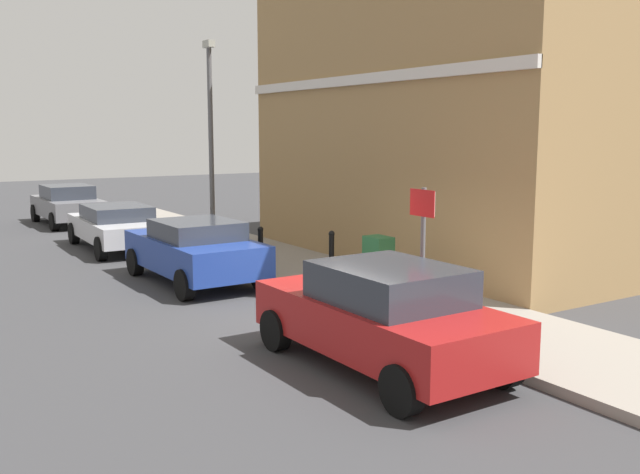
{
  "coord_description": "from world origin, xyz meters",
  "views": [
    {
      "loc": [
        -6.68,
        -10.47,
        3.37
      ],
      "look_at": [
        0.97,
        1.61,
        1.2
      ],
      "focal_mm": 39.6,
      "sensor_mm": 36.0,
      "label": 1
    }
  ],
  "objects_px": {
    "street_sign": "(423,236)",
    "lamppost": "(211,133)",
    "car_silver": "(117,225)",
    "bollard_near_cabinet": "(332,252)",
    "bollard_far_kerb": "(261,247)",
    "utility_cabinet": "(378,267)",
    "car_blue": "(195,250)",
    "car_grey": "(68,204)",
    "car_red": "(383,315)"
  },
  "relations": [
    {
      "from": "street_sign",
      "to": "car_red",
      "type": "bearing_deg",
      "value": -147.22
    },
    {
      "from": "street_sign",
      "to": "lamppost",
      "type": "relative_size",
      "value": 0.4
    },
    {
      "from": "street_sign",
      "to": "utility_cabinet",
      "type": "bearing_deg",
      "value": 70.5
    },
    {
      "from": "bollard_near_cabinet",
      "to": "street_sign",
      "type": "bearing_deg",
      "value": -102.34
    },
    {
      "from": "car_silver",
      "to": "car_grey",
      "type": "xyz_separation_m",
      "value": [
        0.07,
        6.28,
        0.06
      ]
    },
    {
      "from": "car_silver",
      "to": "lamppost",
      "type": "relative_size",
      "value": 0.76
    },
    {
      "from": "car_silver",
      "to": "lamppost",
      "type": "height_order",
      "value": "lamppost"
    },
    {
      "from": "car_blue",
      "to": "utility_cabinet",
      "type": "distance_m",
      "value": 4.29
    },
    {
      "from": "car_blue",
      "to": "bollard_near_cabinet",
      "type": "relative_size",
      "value": 3.95
    },
    {
      "from": "street_sign",
      "to": "lamppost",
      "type": "distance_m",
      "value": 10.34
    },
    {
      "from": "car_red",
      "to": "lamppost",
      "type": "relative_size",
      "value": 0.73
    },
    {
      "from": "street_sign",
      "to": "bollard_near_cabinet",
      "type": "bearing_deg",
      "value": 77.66
    },
    {
      "from": "utility_cabinet",
      "to": "bollard_far_kerb",
      "type": "height_order",
      "value": "utility_cabinet"
    },
    {
      "from": "car_silver",
      "to": "bollard_near_cabinet",
      "type": "height_order",
      "value": "car_silver"
    },
    {
      "from": "car_red",
      "to": "street_sign",
      "type": "relative_size",
      "value": 1.81
    },
    {
      "from": "car_blue",
      "to": "lamppost",
      "type": "xyz_separation_m",
      "value": [
        2.37,
        4.4,
        2.56
      ]
    },
    {
      "from": "car_red",
      "to": "car_blue",
      "type": "relative_size",
      "value": 1.01
    },
    {
      "from": "car_silver",
      "to": "lamppost",
      "type": "xyz_separation_m",
      "value": [
        2.52,
        -0.99,
        2.62
      ]
    },
    {
      "from": "bollard_far_kerb",
      "to": "lamppost",
      "type": "relative_size",
      "value": 0.18
    },
    {
      "from": "car_blue",
      "to": "lamppost",
      "type": "height_order",
      "value": "lamppost"
    },
    {
      "from": "car_grey",
      "to": "utility_cabinet",
      "type": "bearing_deg",
      "value": -171.41
    },
    {
      "from": "lamppost",
      "to": "bollard_near_cabinet",
      "type": "bearing_deg",
      "value": -88.73
    },
    {
      "from": "car_red",
      "to": "car_silver",
      "type": "relative_size",
      "value": 0.95
    },
    {
      "from": "car_blue",
      "to": "utility_cabinet",
      "type": "bearing_deg",
      "value": -146.95
    },
    {
      "from": "car_blue",
      "to": "car_silver",
      "type": "xyz_separation_m",
      "value": [
        -0.15,
        5.39,
        -0.06
      ]
    },
    {
      "from": "car_silver",
      "to": "street_sign",
      "type": "distance_m",
      "value": 11.35
    },
    {
      "from": "car_red",
      "to": "bollard_near_cabinet",
      "type": "relative_size",
      "value": 4.0
    },
    {
      "from": "bollard_near_cabinet",
      "to": "street_sign",
      "type": "distance_m",
      "value": 4.27
    },
    {
      "from": "car_silver",
      "to": "bollard_far_kerb",
      "type": "height_order",
      "value": "car_silver"
    },
    {
      "from": "car_red",
      "to": "bollard_far_kerb",
      "type": "distance_m",
      "value": 6.69
    },
    {
      "from": "car_blue",
      "to": "bollard_near_cabinet",
      "type": "height_order",
      "value": "car_blue"
    },
    {
      "from": "car_red",
      "to": "street_sign",
      "type": "distance_m",
      "value": 2.08
    },
    {
      "from": "car_grey",
      "to": "utility_cabinet",
      "type": "relative_size",
      "value": 3.59
    },
    {
      "from": "car_blue",
      "to": "lamppost",
      "type": "relative_size",
      "value": 0.72
    },
    {
      "from": "car_red",
      "to": "utility_cabinet",
      "type": "distance_m",
      "value": 4.02
    },
    {
      "from": "car_grey",
      "to": "lamppost",
      "type": "distance_m",
      "value": 8.09
    },
    {
      "from": "utility_cabinet",
      "to": "street_sign",
      "type": "relative_size",
      "value": 0.5
    },
    {
      "from": "car_blue",
      "to": "bollard_far_kerb",
      "type": "bearing_deg",
      "value": -101.57
    },
    {
      "from": "car_blue",
      "to": "car_silver",
      "type": "relative_size",
      "value": 0.94
    },
    {
      "from": "bollard_near_cabinet",
      "to": "bollard_far_kerb",
      "type": "relative_size",
      "value": 1.0
    },
    {
      "from": "car_blue",
      "to": "utility_cabinet",
      "type": "height_order",
      "value": "car_blue"
    },
    {
      "from": "utility_cabinet",
      "to": "bollard_far_kerb",
      "type": "xyz_separation_m",
      "value": [
        -0.91,
        3.28,
        0.02
      ]
    },
    {
      "from": "car_blue",
      "to": "bollard_near_cabinet",
      "type": "bearing_deg",
      "value": -125.49
    },
    {
      "from": "car_grey",
      "to": "street_sign",
      "type": "xyz_separation_m",
      "value": [
        1.69,
        -17.45,
        0.92
      ]
    },
    {
      "from": "car_grey",
      "to": "car_silver",
      "type": "bearing_deg",
      "value": 178.65
    },
    {
      "from": "car_blue",
      "to": "street_sign",
      "type": "distance_m",
      "value": 6.07
    },
    {
      "from": "bollard_far_kerb",
      "to": "utility_cabinet",
      "type": "bearing_deg",
      "value": -74.51
    },
    {
      "from": "street_sign",
      "to": "lamppost",
      "type": "height_order",
      "value": "lamppost"
    },
    {
      "from": "car_silver",
      "to": "utility_cabinet",
      "type": "distance_m",
      "value": 9.3
    },
    {
      "from": "bollard_near_cabinet",
      "to": "car_red",
      "type": "bearing_deg",
      "value": -115.92
    }
  ]
}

